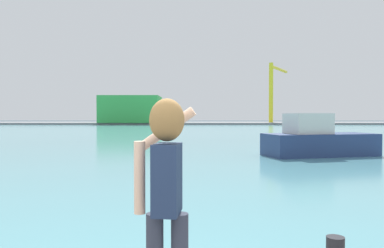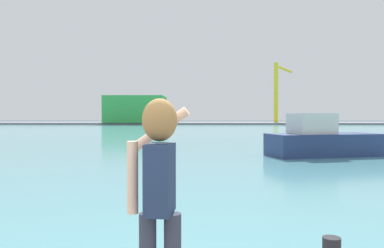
{
  "view_description": "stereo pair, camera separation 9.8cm",
  "coord_description": "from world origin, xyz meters",
  "px_view_note": "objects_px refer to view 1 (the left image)",
  "views": [
    {
      "loc": [
        0.58,
        -2.33,
        2.06
      ],
      "look_at": [
        0.53,
        4.86,
        1.91
      ],
      "focal_mm": 35.32,
      "sensor_mm": 36.0,
      "label": 1
    },
    {
      "loc": [
        0.68,
        -2.32,
        2.06
      ],
      "look_at": [
        0.53,
        4.86,
        1.91
      ],
      "focal_mm": 35.32,
      "sensor_mm": 36.0,
      "label": 2
    }
  ],
  "objects_px": {
    "person_photographer": "(166,183)",
    "boat_moored": "(318,140)",
    "port_crane": "(274,85)",
    "warehouse_left": "(131,109)"
  },
  "relations": [
    {
      "from": "person_photographer",
      "to": "port_crane",
      "type": "bearing_deg",
      "value": -6.46
    },
    {
      "from": "person_photographer",
      "to": "port_crane",
      "type": "distance_m",
      "value": 91.44
    },
    {
      "from": "boat_moored",
      "to": "port_crane",
      "type": "relative_size",
      "value": 0.42
    },
    {
      "from": "warehouse_left",
      "to": "port_crane",
      "type": "bearing_deg",
      "value": 4.03
    },
    {
      "from": "port_crane",
      "to": "warehouse_left",
      "type": "bearing_deg",
      "value": -175.97
    },
    {
      "from": "port_crane",
      "to": "person_photographer",
      "type": "bearing_deg",
      "value": -102.35
    },
    {
      "from": "warehouse_left",
      "to": "port_crane",
      "type": "height_order",
      "value": "port_crane"
    },
    {
      "from": "person_photographer",
      "to": "port_crane",
      "type": "xyz_separation_m",
      "value": [
        19.49,
        88.98,
        8.06
      ]
    },
    {
      "from": "person_photographer",
      "to": "port_crane",
      "type": "relative_size",
      "value": 0.12
    },
    {
      "from": "person_photographer",
      "to": "boat_moored",
      "type": "relative_size",
      "value": 0.29
    }
  ]
}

